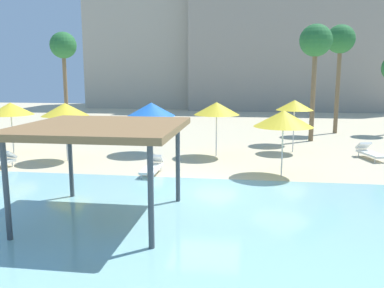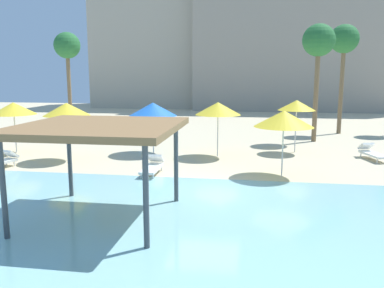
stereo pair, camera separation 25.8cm
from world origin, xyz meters
name	(u,v)px [view 2 (the right image)]	position (x,y,z in m)	size (l,w,h in m)	color
ground_plane	(204,191)	(0.00, 0.00, 0.00)	(80.00, 80.00, 0.00)	beige
lagoon_water	(175,256)	(0.00, -5.25, 0.02)	(44.00, 13.50, 0.04)	#8CC6CC
shade_pavilion	(99,130)	(-2.50, -3.19, 2.53)	(4.26, 4.26, 2.70)	#42474C
beach_umbrella_yellow_0	(297,105)	(3.80, 7.71, 2.46)	(1.90, 1.90, 2.72)	silver
beach_umbrella_yellow_1	(67,109)	(-6.99, 4.05, 2.42)	(2.17, 2.17, 2.72)	silver
beach_umbrella_blue_2	(153,109)	(-3.44, 6.30, 2.28)	(2.43, 2.43, 2.62)	silver
beach_umbrella_yellow_3	(218,109)	(-0.10, 6.07, 2.38)	(2.24, 2.24, 2.69)	silver
beach_umbrella_yellow_4	(284,119)	(2.82, 2.58, 2.31)	(2.35, 2.35, 2.63)	silver
beach_umbrella_yellow_5	(13,108)	(-10.56, 5.40, 2.30)	(2.27, 2.27, 2.61)	silver
lounge_chair_0	(372,152)	(7.28, 6.49, 0.33)	(1.07, 1.99, 0.74)	white
lounge_chair_1	(153,166)	(-2.39, 2.04, 0.33)	(0.61, 1.90, 0.74)	white
lounge_chair_2	(0,161)	(-9.20, 2.00, 0.33)	(1.06, 1.99, 0.74)	white
palm_tree_0	(319,44)	(5.26, 11.47, 5.80)	(1.90, 1.90, 6.94)	brown
palm_tree_1	(67,48)	(-11.94, 14.70, 5.90)	(1.90, 1.90, 7.05)	brown
palm_tree_3	(344,42)	(7.42, 15.14, 6.13)	(1.90, 1.90, 7.29)	brown
hotel_block_0	(175,42)	(-8.48, 37.66, 8.08)	(18.96, 10.28, 16.16)	#B2A893
hotel_block_1	(300,43)	(6.76, 36.39, 7.58)	(23.89, 11.64, 15.16)	#9E9384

